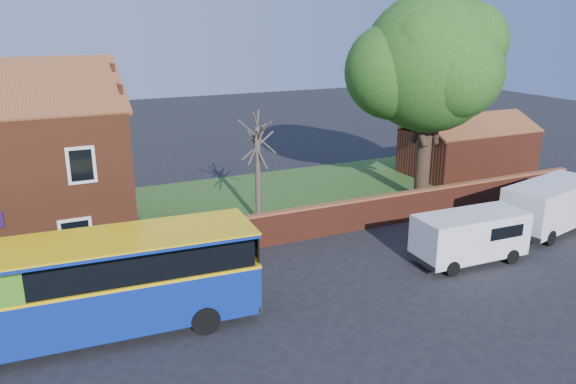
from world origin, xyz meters
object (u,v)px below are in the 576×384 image
bus (77,285)px  van_near (470,235)px  van_far (551,204)px  large_tree (429,67)px

bus → van_near: bearing=1.0°
van_far → large_tree: (-2.61, 6.84, 6.21)m
bus → large_tree: size_ratio=0.96×
van_near → van_far: 6.34m
van_near → large_tree: bearing=68.0°
bus → van_far: size_ratio=1.88×
van_near → van_far: (6.23, 1.19, 0.16)m
van_far → large_tree: 9.60m
van_far → bus: bearing=168.5°
van_far → large_tree: size_ratio=0.51×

